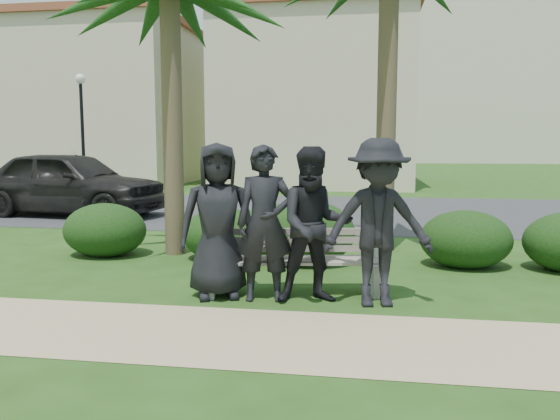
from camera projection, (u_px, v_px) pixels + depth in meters
The scene contains 18 objects.
ground at pixel (272, 286), 6.89m from camera, with size 160.00×160.00×0.00m, color #254313.
footpath at pixel (240, 335), 5.12m from camera, with size 30.00×1.60×0.01m, color tan.
asphalt_street at pixel (321, 211), 14.73m from camera, with size 160.00×8.00×0.01m, color #2D2D30.
stucco_bldg_left at pixel (87, 104), 25.93m from camera, with size 10.40×8.40×7.30m.
stucco_bldg_right at pixel (317, 102), 24.26m from camera, with size 8.40×8.40×7.30m.
hotel_tower at pixel (491, 32), 57.11m from camera, with size 26.00×18.00×37.30m.
street_lamp at pixel (82, 112), 19.67m from camera, with size 0.36×0.36×4.29m.
park_bench at pixel (294, 266), 6.53m from camera, with size 2.20×0.83×0.74m.
man_a at pixel (218, 221), 6.32m from camera, with size 0.88×0.57×1.81m, color black.
man_b at pixel (265, 223), 6.20m from camera, with size 0.65×0.43×1.78m, color black.
man_c at pixel (315, 225), 6.12m from camera, with size 0.86×0.67×1.76m, color black.
man_d at pixel (378, 223), 5.98m from camera, with size 1.20×0.69×1.85m, color black.
hedge_a at pixel (105, 228), 8.77m from camera, with size 1.34×1.11×0.87m, color black.
hedge_b at pixel (223, 233), 8.45m from camera, with size 1.28×1.06×0.83m, color black.
hedge_c at pixel (277, 230), 8.52m from camera, with size 1.36×1.13×0.89m, color black.
hedge_d at pixel (305, 230), 8.23m from camera, with size 1.51×1.25×0.98m, color black.
hedge_e at pixel (466, 238), 7.96m from camera, with size 1.31×1.09×0.86m, color black.
car_a at pixel (70, 183), 13.66m from camera, with size 1.94×4.81×1.64m, color black.
Camera 1 is at (1.13, -6.63, 1.79)m, focal length 35.00 mm.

